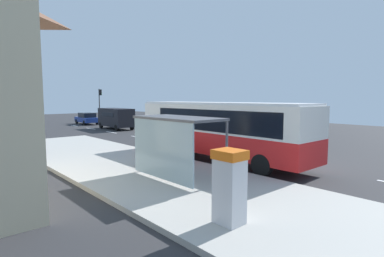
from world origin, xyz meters
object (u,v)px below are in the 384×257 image
object	(u,v)px
traffic_light_near_side	(100,100)
white_van	(116,117)
sedan_near	(87,118)
recycling_bin_blue	(164,150)
ticket_machine	(229,186)
bus_shelter	(172,132)
bus	(218,127)
recycling_bin_red	(180,153)
traffic_light_far_side	(33,97)
recycling_bin_yellow	(172,151)
recycling_bin_orange	(156,148)

from	to	relation	value
traffic_light_near_side	white_van	bearing A→B (deg)	-106.67
sedan_near	recycling_bin_blue	xyz separation A→B (m)	(-6.50, -25.84, -0.14)
ticket_machine	bus_shelter	world-z (taller)	bus_shelter
bus	bus_shelter	xyz separation A→B (m)	(-4.70, -1.87, 0.25)
white_van	recycling_bin_red	bearing A→B (deg)	-108.60
traffic_light_near_side	bus_shelter	distance (m)	34.37
sedan_near	recycling_bin_blue	bearing A→B (deg)	-104.11
traffic_light_far_side	bus_shelter	distance (m)	33.22
bus_shelter	bus	bearing A→B (deg)	21.73
white_van	traffic_light_near_side	bearing A→B (deg)	73.33
bus	ticket_machine	bearing A→B (deg)	-134.82
recycling_bin_yellow	bus_shelter	distance (m)	3.90
bus	sedan_near	size ratio (longest dim) A/B	2.46
white_van	ticket_machine	distance (m)	27.62
recycling_bin_red	recycling_bin_yellow	bearing A→B (deg)	90.00
bus	white_van	bearing A→B (deg)	78.55
bus	traffic_light_far_side	size ratio (longest dim) A/B	2.03
bus_shelter	traffic_light_far_side	bearing A→B (deg)	84.28
white_van	recycling_bin_red	world-z (taller)	white_van
white_van	traffic_light_far_side	world-z (taller)	traffic_light_far_side
recycling_bin_orange	traffic_light_near_side	distance (m)	29.69
recycling_bin_yellow	white_van	bearing A→B (deg)	70.74
recycling_bin_blue	bus_shelter	world-z (taller)	bus_shelter
ticket_machine	recycling_bin_orange	distance (m)	9.55
bus	bus_shelter	size ratio (longest dim) A/B	2.76
white_van	traffic_light_far_side	size ratio (longest dim) A/B	0.97
bus_shelter	recycling_bin_orange	bearing A→B (deg)	62.63
sedan_near	recycling_bin_red	size ratio (longest dim) A/B	4.73
bus	recycling_bin_orange	size ratio (longest dim) A/B	11.61
recycling_bin_orange	bus_shelter	distance (m)	5.02
recycling_bin_red	recycling_bin_yellow	world-z (taller)	same
recycling_bin_blue	bus_shelter	xyz separation A→B (m)	(-2.21, -3.57, 1.44)
white_van	bus_shelter	xyz separation A→B (m)	(-8.61, -21.19, 0.75)
recycling_bin_yellow	recycling_bin_orange	bearing A→B (deg)	90.00
sedan_near	recycling_bin_blue	size ratio (longest dim) A/B	4.73
traffic_light_near_side	recycling_bin_blue	bearing A→B (deg)	-108.71
recycling_bin_red	bus	bearing A→B (deg)	-6.88
recycling_bin_blue	recycling_bin_orange	size ratio (longest dim) A/B	1.00
traffic_light_far_side	bus	bearing A→B (deg)	-87.44
bus	recycling_bin_red	world-z (taller)	bus
bus	ticket_machine	world-z (taller)	bus
recycling_bin_blue	white_van	bearing A→B (deg)	70.03
sedan_near	traffic_light_near_side	size ratio (longest dim) A/B	0.94
recycling_bin_orange	traffic_light_far_side	world-z (taller)	traffic_light_far_side
ticket_machine	recycling_bin_red	bearing A→B (deg)	60.13
recycling_bin_red	recycling_bin_blue	distance (m)	1.40
bus	traffic_light_near_side	size ratio (longest dim) A/B	2.31
recycling_bin_red	bus_shelter	xyz separation A→B (m)	(-2.21, -2.17, 1.44)
recycling_bin_yellow	recycling_bin_blue	world-z (taller)	same
ticket_machine	traffic_light_far_side	xyz separation A→B (m)	(4.91, 37.49, 2.42)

